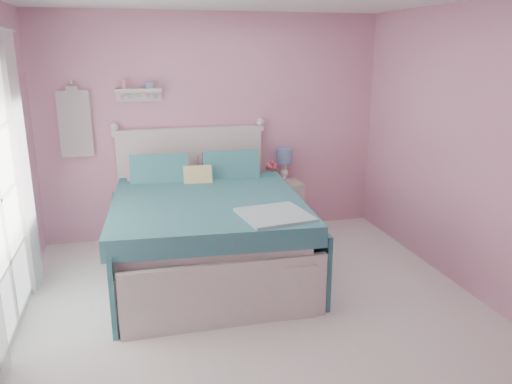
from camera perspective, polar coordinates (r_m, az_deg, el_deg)
name	(u,v)px	position (r m, az deg, el deg)	size (l,w,h in m)	color
floor	(263,321)	(4.29, 0.80, -14.58)	(4.50, 4.50, 0.00)	silver
room_shell	(264,133)	(3.74, 0.89, 6.80)	(4.50, 4.50, 4.50)	pink
bed	(206,231)	(5.05, -5.78, -4.45)	(1.89, 2.31, 1.31)	silver
nightstand	(282,207)	(6.13, 2.97, -1.72)	(0.44, 0.44, 0.64)	beige
table_lamp	(284,158)	(6.08, 3.25, 3.91)	(0.20, 0.20, 0.40)	white
vase	(272,176)	(6.00, 1.82, 1.89)	(0.17, 0.17, 0.17)	silver
teacup	(284,182)	(5.89, 3.24, 1.10)	(0.09, 0.09, 0.07)	#D08B9D
roses	(272,166)	(5.96, 1.82, 3.03)	(0.14, 0.11, 0.12)	#DA4A72
wall_shelf	(138,91)	(5.78, -13.30, 11.12)	(0.50, 0.15, 0.25)	silver
hanging_dress	(75,124)	(5.83, -19.98, 7.32)	(0.34, 0.03, 0.72)	white
curtain_far	(23,166)	(4.91, -25.12, 2.70)	(0.04, 0.40, 2.32)	white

